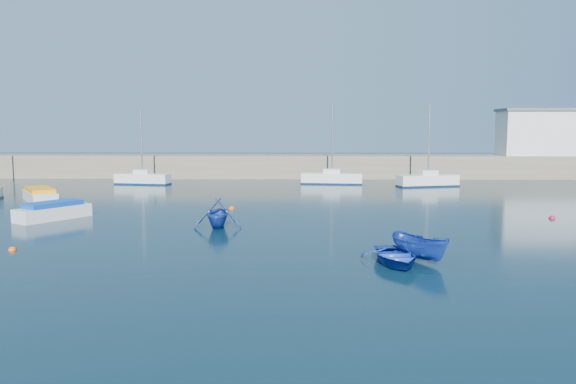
{
  "coord_description": "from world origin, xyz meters",
  "views": [
    {
      "loc": [
        1.99,
        -18.79,
        5.84
      ],
      "look_at": [
        1.25,
        17.66,
        1.6
      ],
      "focal_mm": 35.0,
      "sensor_mm": 36.0,
      "label": 1
    }
  ],
  "objects_px": {
    "harbor_office": "(545,133)",
    "sailboat_7": "(428,180)",
    "sailboat_6": "(332,178)",
    "motorboat_2": "(40,195)",
    "dinghy_right": "(420,248)",
    "sailboat_5": "(143,178)",
    "dinghy_left": "(218,213)",
    "dinghy_center": "(395,256)",
    "motorboat_1": "(53,211)"
  },
  "relations": [
    {
      "from": "dinghy_center",
      "to": "dinghy_left",
      "type": "relative_size",
      "value": 1.07
    },
    {
      "from": "sailboat_5",
      "to": "dinghy_center",
      "type": "height_order",
      "value": "sailboat_5"
    },
    {
      "from": "sailboat_6",
      "to": "motorboat_2",
      "type": "height_order",
      "value": "sailboat_6"
    },
    {
      "from": "sailboat_6",
      "to": "motorboat_2",
      "type": "relative_size",
      "value": 1.55
    },
    {
      "from": "motorboat_2",
      "to": "dinghy_center",
      "type": "distance_m",
      "value": 31.71
    },
    {
      "from": "sailboat_5",
      "to": "dinghy_left",
      "type": "distance_m",
      "value": 27.02
    },
    {
      "from": "sailboat_6",
      "to": "sailboat_7",
      "type": "xyz_separation_m",
      "value": [
        9.32,
        -2.3,
        0.02
      ]
    },
    {
      "from": "motorboat_2",
      "to": "dinghy_right",
      "type": "distance_m",
      "value": 32.27
    },
    {
      "from": "sailboat_5",
      "to": "dinghy_center",
      "type": "relative_size",
      "value": 2.18
    },
    {
      "from": "dinghy_right",
      "to": "sailboat_7",
      "type": "bearing_deg",
      "value": 41.47
    },
    {
      "from": "motorboat_1",
      "to": "dinghy_center",
      "type": "distance_m",
      "value": 22.79
    },
    {
      "from": "sailboat_6",
      "to": "sailboat_7",
      "type": "bearing_deg",
      "value": -97.41
    },
    {
      "from": "motorboat_1",
      "to": "dinghy_right",
      "type": "height_order",
      "value": "dinghy_right"
    },
    {
      "from": "motorboat_1",
      "to": "motorboat_2",
      "type": "xyz_separation_m",
      "value": [
        -4.85,
        8.63,
        -0.03
      ]
    },
    {
      "from": "sailboat_6",
      "to": "dinghy_left",
      "type": "distance_m",
      "value": 26.62
    },
    {
      "from": "motorboat_2",
      "to": "dinghy_left",
      "type": "bearing_deg",
      "value": -69.97
    },
    {
      "from": "sailboat_6",
      "to": "sailboat_7",
      "type": "relative_size",
      "value": 1.02
    },
    {
      "from": "sailboat_5",
      "to": "sailboat_6",
      "type": "relative_size",
      "value": 0.91
    },
    {
      "from": "sailboat_6",
      "to": "motorboat_2",
      "type": "xyz_separation_m",
      "value": [
        -23.85,
        -14.07,
        -0.11
      ]
    },
    {
      "from": "sailboat_5",
      "to": "sailboat_6",
      "type": "distance_m",
      "value": 19.41
    },
    {
      "from": "dinghy_center",
      "to": "motorboat_2",
      "type": "bearing_deg",
      "value": 133.2
    },
    {
      "from": "motorboat_1",
      "to": "dinghy_left",
      "type": "relative_size",
      "value": 1.48
    },
    {
      "from": "sailboat_7",
      "to": "dinghy_center",
      "type": "xyz_separation_m",
      "value": [
        -8.57,
        -31.79,
        -0.28
      ]
    },
    {
      "from": "sailboat_7",
      "to": "motorboat_1",
      "type": "height_order",
      "value": "sailboat_7"
    },
    {
      "from": "sailboat_7",
      "to": "motorboat_2",
      "type": "distance_m",
      "value": 35.19
    },
    {
      "from": "harbor_office",
      "to": "motorboat_2",
      "type": "xyz_separation_m",
      "value": [
        -48.51,
        -21.26,
        -4.6
      ]
    },
    {
      "from": "motorboat_1",
      "to": "dinghy_left",
      "type": "distance_m",
      "value": 11.21
    },
    {
      "from": "sailboat_6",
      "to": "dinghy_right",
      "type": "distance_m",
      "value": 33.54
    },
    {
      "from": "motorboat_1",
      "to": "dinghy_center",
      "type": "height_order",
      "value": "motorboat_1"
    },
    {
      "from": "sailboat_6",
      "to": "dinghy_center",
      "type": "xyz_separation_m",
      "value": [
        0.75,
        -34.09,
        -0.25
      ]
    },
    {
      "from": "dinghy_center",
      "to": "dinghy_left",
      "type": "bearing_deg",
      "value": 127.71
    },
    {
      "from": "harbor_office",
      "to": "dinghy_center",
      "type": "xyz_separation_m",
      "value": [
        -23.91,
        -41.28,
        -4.74
      ]
    },
    {
      "from": "sailboat_5",
      "to": "dinghy_center",
      "type": "xyz_separation_m",
      "value": [
        20.14,
        -33.28,
        -0.24
      ]
    },
    {
      "from": "sailboat_5",
      "to": "dinghy_left",
      "type": "xyz_separation_m",
      "value": [
        11.29,
        -24.54,
        0.25
      ]
    },
    {
      "from": "harbor_office",
      "to": "dinghy_right",
      "type": "bearing_deg",
      "value": -119.2
    },
    {
      "from": "sailboat_7",
      "to": "dinghy_left",
      "type": "distance_m",
      "value": 28.9
    },
    {
      "from": "sailboat_5",
      "to": "sailboat_6",
      "type": "height_order",
      "value": "sailboat_6"
    },
    {
      "from": "harbor_office",
      "to": "sailboat_5",
      "type": "bearing_deg",
      "value": -169.72
    },
    {
      "from": "sailboat_7",
      "to": "dinghy_left",
      "type": "relative_size",
      "value": 2.51
    },
    {
      "from": "motorboat_2",
      "to": "dinghy_center",
      "type": "bearing_deg",
      "value": -73.49
    },
    {
      "from": "sailboat_5",
      "to": "dinghy_right",
      "type": "bearing_deg",
      "value": -137.09
    },
    {
      "from": "dinghy_left",
      "to": "sailboat_5",
      "type": "bearing_deg",
      "value": 109.98
    },
    {
      "from": "harbor_office",
      "to": "sailboat_7",
      "type": "relative_size",
      "value": 1.24
    },
    {
      "from": "sailboat_6",
      "to": "dinghy_right",
      "type": "relative_size",
      "value": 2.64
    },
    {
      "from": "harbor_office",
      "to": "motorboat_1",
      "type": "bearing_deg",
      "value": -145.6
    },
    {
      "from": "sailboat_5",
      "to": "harbor_office",
      "type": "bearing_deg",
      "value": -69.93
    },
    {
      "from": "harbor_office",
      "to": "motorboat_2",
      "type": "bearing_deg",
      "value": -156.33
    },
    {
      "from": "sailboat_7",
      "to": "motorboat_1",
      "type": "xyz_separation_m",
      "value": [
        -28.32,
        -20.41,
        -0.1
      ]
    },
    {
      "from": "sailboat_6",
      "to": "dinghy_left",
      "type": "xyz_separation_m",
      "value": [
        -8.11,
        -25.35,
        0.23
      ]
    },
    {
      "from": "dinghy_center",
      "to": "motorboat_1",
      "type": "bearing_deg",
      "value": 142.38
    }
  ]
}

